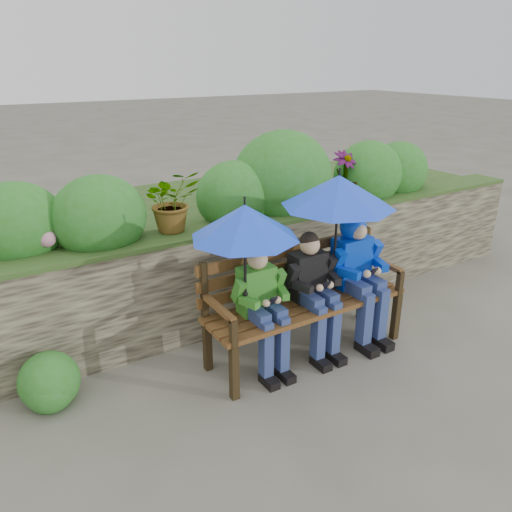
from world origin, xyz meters
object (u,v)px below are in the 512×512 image
boy_left (262,303)px  boy_middle (314,287)px  umbrella_left (245,222)px  park_bench (302,294)px  umbrella_right (339,191)px  boy_right (358,267)px

boy_left → boy_middle: size_ratio=0.98×
boy_middle → umbrella_left: umbrella_left is taller
park_bench → umbrella_right: bearing=-7.7°
boy_right → park_bench: bearing=172.1°
boy_left → boy_middle: (0.52, -0.00, 0.01)m
park_bench → boy_left: 0.48m
boy_left → boy_right: boy_right is taller
boy_right → umbrella_left: (-1.18, -0.00, 0.63)m
boy_middle → umbrella_left: (-0.68, 0.00, 0.70)m
boy_middle → park_bench: bearing=124.5°
park_bench → boy_right: boy_right is taller
umbrella_left → umbrella_right: 0.93m
boy_right → umbrella_right: bearing=171.9°
boy_left → umbrella_left: (-0.16, 0.00, 0.71)m
umbrella_left → umbrella_right: umbrella_right is taller
umbrella_left → umbrella_right: bearing=2.3°
boy_middle → boy_right: 0.51m
boy_left → umbrella_right: size_ratio=1.12×
boy_right → umbrella_right: umbrella_right is taller
boy_left → boy_right: bearing=0.2°
park_bench → umbrella_left: bearing=-172.7°
umbrella_right → boy_left: bearing=-177.1°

